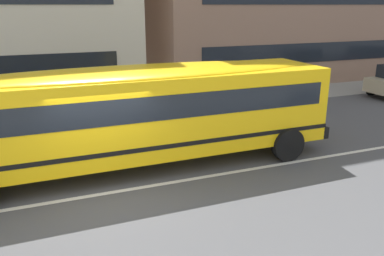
% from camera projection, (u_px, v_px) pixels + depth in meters
% --- Properties ---
extents(ground_plane, '(400.00, 400.00, 0.00)m').
position_uv_depth(ground_plane, '(107.00, 193.00, 9.97)').
color(ground_plane, '#4C4C4F').
extents(sidewalk_far, '(120.00, 3.00, 0.01)m').
position_uv_depth(sidewalk_far, '(75.00, 114.00, 17.24)').
color(sidewalk_far, gray).
rests_on(sidewalk_far, ground_plane).
extents(lane_centreline, '(110.00, 0.16, 0.01)m').
position_uv_depth(lane_centreline, '(107.00, 193.00, 9.97)').
color(lane_centreline, silver).
rests_on(lane_centreline, ground_plane).
extents(school_bus, '(13.12, 3.10, 2.93)m').
position_uv_depth(school_bus, '(130.00, 109.00, 11.11)').
color(school_bus, yellow).
rests_on(school_bus, ground_plane).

